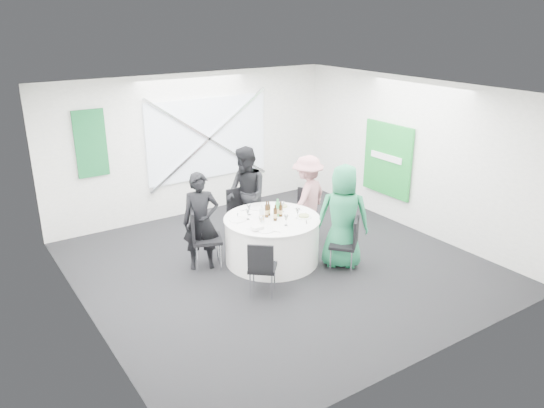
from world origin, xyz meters
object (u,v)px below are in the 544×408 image
chair_front_right (348,240)px  person_man_back (246,195)px  chair_back_right (304,209)px  clear_water_bottle (262,216)px  person_woman_pink (307,198)px  person_woman_green (343,217)px  chair_front_left (262,265)px  person_man_back_left (201,221)px  green_water_bottle (278,209)px  banquet_table (272,240)px  chair_back (240,210)px  chair_back_left (201,234)px

chair_front_right → person_man_back: person_man_back is taller
chair_back_right → clear_water_bottle: bearing=-91.8°
person_woman_pink → person_woman_green: size_ratio=0.91×
clear_water_bottle → chair_front_left: bearing=-122.9°
person_man_back_left → person_woman_pink: 2.11m
green_water_bottle → banquet_table: bearing=-168.1°
chair_back_right → person_man_back: bearing=-142.2°
chair_front_right → person_man_back: size_ratio=0.52×
person_woman_green → person_woman_pink: bearing=-58.4°
chair_back → person_woman_green: size_ratio=0.55×
person_woman_green → clear_water_bottle: bearing=9.6°
chair_front_left → chair_front_right: bearing=-141.5°
chair_back_left → person_man_back: size_ratio=0.59×
banquet_table → chair_front_left: (-0.76, -0.88, 0.11)m
banquet_table → chair_back: bearing=88.4°
banquet_table → person_man_back_left: (-1.05, 0.43, 0.41)m
chair_back_left → chair_front_right: chair_back_left is taller
chair_back → person_woman_green: bearing=-64.2°
person_woman_pink → person_woman_green: 1.21m
person_man_back_left → person_woman_green: size_ratio=0.94×
chair_back_left → chair_back_right: chair_back_left is taller
chair_back_right → banquet_table: bearing=-90.0°
chair_back → person_man_back_left: bearing=-147.5°
person_man_back → chair_front_left: bearing=-18.4°
chair_back → chair_front_right: chair_back is taller
banquet_table → green_water_bottle: size_ratio=5.34×
chair_back → person_man_back_left: (-1.08, -0.65, 0.24)m
person_man_back → clear_water_bottle: person_man_back is taller
person_man_back_left → clear_water_bottle: size_ratio=5.25×
chair_back_left → clear_water_bottle: bearing=-99.3°
person_man_back_left → chair_front_right: bearing=-14.0°
person_man_back_left → chair_front_left: bearing=-55.1°
chair_back → chair_front_left: size_ratio=1.10×
chair_front_left → green_water_bottle: (0.89, 0.90, 0.38)m
chair_back → chair_back_left: chair_back_left is taller
chair_front_right → chair_front_left: 1.57m
chair_front_left → clear_water_bottle: 1.03m
chair_front_left → person_man_back: bearing=-74.0°
chair_back_right → person_man_back_left: size_ratio=0.55×
banquet_table → chair_front_right: chair_front_right is taller
chair_back_left → chair_back_right: size_ratio=1.14×
chair_front_right → person_woman_green: size_ratio=0.52×
chair_back → chair_front_right: bearing=-67.3°
banquet_table → person_woman_green: 1.22m
person_man_back_left → person_woman_green: 2.24m
chair_front_left → chair_back_left: bearing=-35.7°
chair_front_left → person_woman_green: person_woman_green is taller
banquet_table → chair_front_left: chair_front_left is taller
chair_front_right → person_woman_pink: bearing=-140.6°
chair_front_left → person_man_back_left: person_man_back_left is taller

